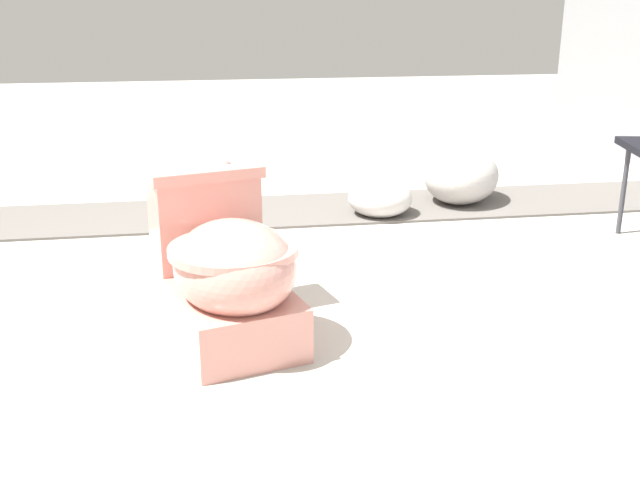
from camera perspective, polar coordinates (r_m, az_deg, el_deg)
ground_plane at (r=2.66m, az=-8.73°, el=-4.92°), size 14.00×14.00×0.00m
gravel_strip at (r=3.73m, az=-1.23°, el=2.31°), size 0.56×8.00×0.01m
toilet at (r=2.35m, az=-7.22°, el=-2.22°), size 0.70×0.52×0.52m
boulder_near at (r=3.91m, az=10.72°, el=4.83°), size 0.59×0.57×0.29m
boulder_far at (r=3.64m, az=4.61°, el=3.19°), size 0.31×0.32×0.18m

